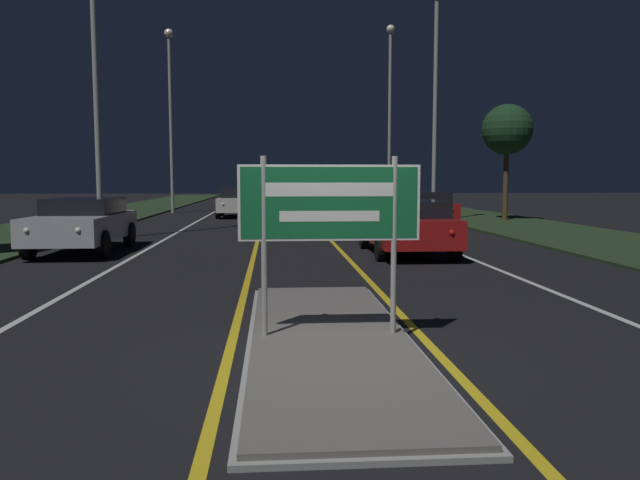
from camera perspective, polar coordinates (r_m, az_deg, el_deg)
The scene contains 20 objects.
ground_plane at distance 7.12m, azimuth 1.24°, elevation -10.38°, with size 160.00×160.00×0.00m, color black.
median_island at distance 7.61m, azimuth 0.85°, elevation -9.01°, with size 1.97×6.62×0.10m.
verge_left at distance 28.30m, azimuth -22.48°, elevation 1.27°, with size 5.00×100.00×0.08m.
verge_right at distance 28.74m, azimuth 16.44°, elevation 1.53°, with size 5.00×100.00×0.08m.
centre_line_yellow_left at distance 31.88m, azimuth -5.20°, elevation 2.05°, with size 0.12×70.00×0.01m.
centre_line_yellow_right at distance 31.93m, azimuth -0.98°, elevation 2.07°, with size 0.12×70.00×0.01m.
lane_line_white_left at distance 32.07m, azimuth -10.62°, elevation 1.99°, with size 0.12×70.00×0.01m.
lane_line_white_right at distance 32.24m, azimuth 4.40°, elevation 2.09°, with size 0.12×70.00×0.01m.
edge_line_white_left at distance 32.54m, azimuth -15.88°, elevation 1.93°, with size 0.10×70.00×0.01m.
edge_line_white_right at distance 32.83m, azimuth 9.58°, elevation 2.09°, with size 0.10×70.00×0.01m.
highway_sign at distance 7.37m, azimuth 0.88°, elevation 2.74°, with size 2.16×0.07×2.13m.
streetlight_left_far at distance 37.44m, azimuth -13.53°, elevation 12.38°, with size 0.51×0.51×10.43m.
streetlight_right_near at distance 28.65m, azimuth 10.55°, elevation 15.92°, with size 0.63×0.63×10.34m.
streetlight_right_far at distance 37.85m, azimuth 6.40°, elevation 12.72°, with size 0.50×0.50×10.92m.
car_receding_0 at distance 16.41m, azimuth 7.92°, elevation 1.33°, with size 2.03×4.47×1.41m.
car_receding_1 at distance 27.86m, azimuth 9.62°, elevation 3.02°, with size 2.02×4.46×1.42m.
car_receding_2 at distance 36.00m, azimuth 0.92°, elevation 3.66°, with size 2.02×4.24×1.43m.
car_approaching_0 at distance 17.92m, azimuth -20.83°, elevation 1.47°, with size 2.01×4.67×1.45m.
car_approaching_1 at distance 32.61m, azimuth -7.56°, elevation 3.50°, with size 2.00×4.22×1.53m.
roadside_palm_right at distance 30.26m, azimuth 16.74°, elevation 9.58°, with size 2.31×2.31×5.31m.
Camera 1 is at (-0.66, -6.81, 1.96)m, focal length 35.00 mm.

